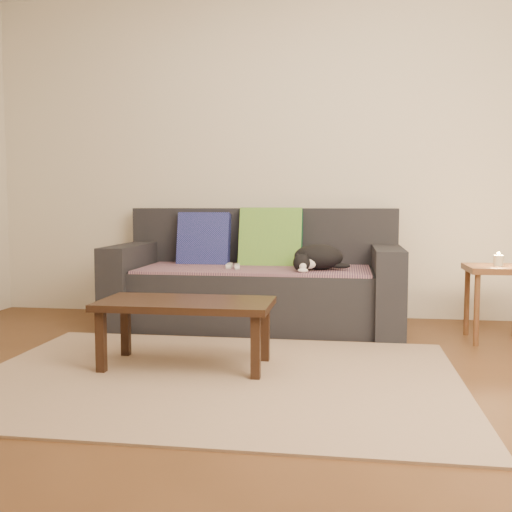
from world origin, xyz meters
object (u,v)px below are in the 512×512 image
(cat, at_px, (317,258))
(wii_remote_a, at_px, (229,266))
(wii_remote_b, at_px, (237,266))
(coffee_table, at_px, (186,309))
(sofa, at_px, (257,284))
(side_table, at_px, (498,279))

(cat, height_order, wii_remote_a, cat)
(wii_remote_b, xyz_separation_m, coffee_table, (-0.09, -1.07, -0.12))
(wii_remote_b, height_order, coffee_table, wii_remote_b)
(sofa, height_order, side_table, sofa)
(sofa, distance_m, cat, 0.54)
(coffee_table, bearing_deg, side_table, 27.28)
(wii_remote_b, bearing_deg, side_table, -104.69)
(sofa, bearing_deg, wii_remote_a, -145.40)
(wii_remote_b, bearing_deg, wii_remote_a, 44.29)
(wii_remote_a, height_order, wii_remote_b, same)
(wii_remote_a, bearing_deg, side_table, -100.08)
(sofa, distance_m, side_table, 1.68)
(side_table, bearing_deg, coffee_table, -152.72)
(sofa, xyz_separation_m, side_table, (1.65, -0.29, 0.10))
(cat, xyz_separation_m, wii_remote_a, (-0.64, 0.05, -0.07))
(wii_remote_a, xyz_separation_m, coffee_table, (-0.02, -1.12, -0.12))
(cat, relative_size, wii_remote_a, 2.90)
(sofa, xyz_separation_m, cat, (0.46, -0.18, 0.22))
(cat, height_order, wii_remote_b, cat)
(sofa, relative_size, coffee_table, 2.22)
(cat, distance_m, wii_remote_b, 0.58)
(wii_remote_b, distance_m, coffee_table, 1.08)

